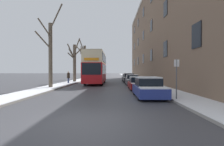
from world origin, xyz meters
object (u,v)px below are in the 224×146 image
Objects in this scene: bare_tree_left_2 at (84,61)px; parked_car_3 at (129,78)px; parked_car_1 at (138,84)px; parked_car_4 at (126,77)px; pedestrian_left_sidewalk at (68,77)px; bare_tree_left_0 at (50,52)px; double_decker_bus at (96,66)px; street_sign_post at (177,77)px; bare_tree_left_1 at (74,61)px; bare_tree_left_3 at (91,68)px; parked_car_2 at (132,80)px; parked_car_0 at (148,88)px.

bare_tree_left_2 reaches higher than parked_car_3.
parked_car_1 is 17.00m from parked_car_4.
bare_tree_left_2 is 4.75× the size of pedestrian_left_sidewalk.
bare_tree_left_0 is 18.98m from parked_car_4.
parked_car_3 is (5.22, 3.50, -1.89)m from double_decker_bus.
street_sign_post is (10.75, -7.89, -2.44)m from bare_tree_left_0.
parked_car_3 is at bearing 49.66° from bare_tree_left_0.
bare_tree_left_1 is at bearing 89.16° from bare_tree_left_0.
parked_car_3 is at bearing 94.22° from street_sign_post.
bare_tree_left_1 is 1.13× the size of bare_tree_left_3.
bare_tree_left_0 reaches higher than bare_tree_left_1.
pedestrian_left_sidewalk is (0.09, -14.01, -3.30)m from bare_tree_left_2.
parked_car_1 is 0.98× the size of parked_car_2.
pedestrian_left_sidewalk is at bearing -90.06° from bare_tree_left_3.
parked_car_3 is (9.29, -9.81, -3.61)m from bare_tree_left_2.
bare_tree_left_0 is 4.60× the size of pedestrian_left_sidewalk.
street_sign_post is (1.39, -1.73, 0.83)m from parked_car_0.
bare_tree_left_3 is at bearing 150.34° from pedestrian_left_sidewalk.
bare_tree_left_1 is 11.12m from parked_car_2.
parked_car_2 is 10.98m from parked_car_4.
parked_car_2 reaches higher than parked_car_4.
bare_tree_left_2 reaches higher than double_decker_bus.
bare_tree_left_2 is 1.35× the size of bare_tree_left_3.
bare_tree_left_1 reaches higher than street_sign_post.
bare_tree_left_2 is 2.23× the size of parked_car_4.
bare_tree_left_0 is 11.67m from parked_car_0.
bare_tree_left_0 reaches higher than double_decker_bus.
parked_car_2 is (9.36, 5.20, -3.29)m from bare_tree_left_0.
parked_car_2 is 1.08× the size of parked_car_4.
bare_tree_left_2 is at bearing -90.62° from bare_tree_left_3.
parked_car_3 is 10.12m from pedestrian_left_sidewalk.
pedestrian_left_sidewalk is at bearing -155.42° from parked_car_3.
bare_tree_left_1 is at bearing -149.33° from parked_car_4.
bare_tree_left_3 is at bearing 103.53° from parked_car_0.
parked_car_4 is at bearing 58.92° from double_decker_bus.
parked_car_1 is 1.58× the size of street_sign_post.
parked_car_4 is at bearing 90.00° from parked_car_3.
bare_tree_left_2 is 11.02m from parked_car_4.
street_sign_post reaches higher than parked_car_3.
parked_car_3 is at bearing 1.84° from bare_tree_left_1.
double_decker_bus reaches higher than parked_car_1.
bare_tree_left_3 is 2.49× the size of street_sign_post.
parked_car_0 is (9.29, -26.98, -3.65)m from bare_tree_left_2.
bare_tree_left_2 reaches higher than parked_car_2.
parked_car_2 is (9.29, -15.62, -3.67)m from bare_tree_left_2.
parked_car_2 is 2.29× the size of pedestrian_left_sidewalk.
parked_car_0 is 1.02× the size of parked_car_2.
bare_tree_left_0 is at bearing -120.04° from parked_car_4.
double_decker_bus is (4.07, -13.30, -1.72)m from bare_tree_left_2.
bare_tree_left_3 reaches higher than double_decker_bus.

